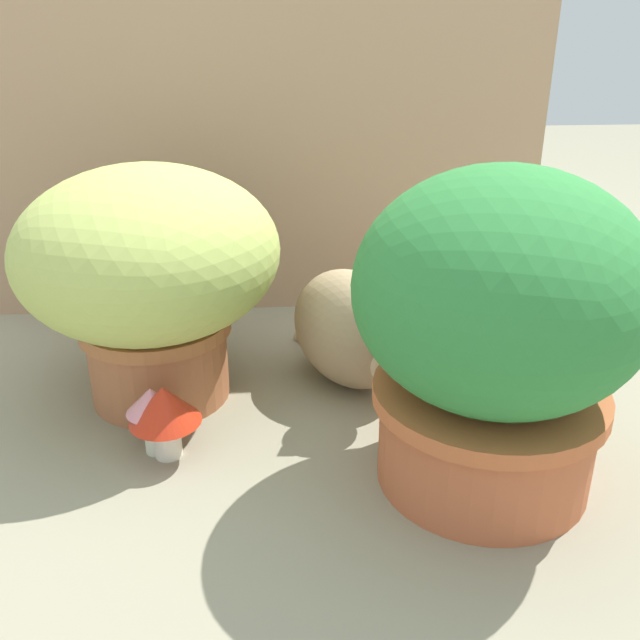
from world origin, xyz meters
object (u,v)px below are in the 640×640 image
(mushroom_ornament_pink, at_px, (149,408))
(cat, at_px, (356,326))
(grass_planter, at_px, (147,269))
(leafy_planter, at_px, (494,326))
(mushroom_ornament_red, at_px, (162,409))

(mushroom_ornament_pink, bearing_deg, cat, 29.11)
(grass_planter, distance_m, cat, 0.38)
(grass_planter, height_order, mushroom_ornament_pink, grass_planter)
(leafy_planter, distance_m, mushroom_ornament_pink, 0.54)
(grass_planter, bearing_deg, leafy_planter, -28.84)
(cat, relative_size, mushroom_ornament_red, 2.99)
(grass_planter, distance_m, leafy_planter, 0.59)
(mushroom_ornament_red, bearing_deg, grass_planter, 100.29)
(grass_planter, height_order, leafy_planter, leafy_planter)
(grass_planter, bearing_deg, mushroom_ornament_red, -79.71)
(leafy_planter, distance_m, cat, 0.36)
(cat, bearing_deg, leafy_planter, -61.98)
(leafy_planter, bearing_deg, mushroom_ornament_red, 169.55)
(grass_planter, xyz_separation_m, leafy_planter, (0.52, -0.28, 0.01))
(grass_planter, bearing_deg, cat, 1.42)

